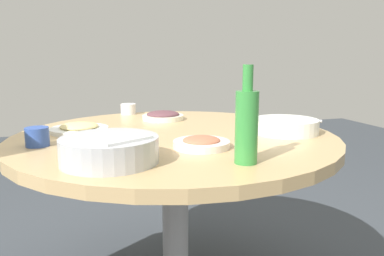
# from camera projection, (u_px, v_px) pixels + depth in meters

# --- Properties ---
(round_dining_table) EXTENTS (1.27, 1.27, 0.75)m
(round_dining_table) POSITION_uv_depth(u_px,v_px,m) (175.00, 153.00, 1.50)
(round_dining_table) COLOR #99999E
(round_dining_table) RESTS_ON ground
(rice_bowl) EXTENTS (0.28, 0.28, 0.08)m
(rice_bowl) POSITION_uv_depth(u_px,v_px,m) (110.00, 149.00, 1.08)
(rice_bowl) COLOR #B2B5BA
(rice_bowl) RESTS_ON round_dining_table
(soup_bowl) EXTENTS (0.26, 0.27, 0.06)m
(soup_bowl) POSITION_uv_depth(u_px,v_px,m) (286.00, 126.00, 1.50)
(soup_bowl) COLOR white
(soup_bowl) RESTS_ON round_dining_table
(dish_noodles) EXTENTS (0.24, 0.24, 0.04)m
(dish_noodles) POSITION_uv_depth(u_px,v_px,m) (79.00, 128.00, 1.53)
(dish_noodles) COLOR white
(dish_noodles) RESTS_ON round_dining_table
(dish_tofu_braise) EXTENTS (0.19, 0.19, 0.04)m
(dish_tofu_braise) POSITION_uv_depth(u_px,v_px,m) (201.00, 143.00, 1.26)
(dish_tofu_braise) COLOR silver
(dish_tofu_braise) RESTS_ON round_dining_table
(dish_eggplant) EXTENTS (0.20, 0.20, 0.04)m
(dish_eggplant) POSITION_uv_depth(u_px,v_px,m) (163.00, 116.00, 1.82)
(dish_eggplant) COLOR silver
(dish_eggplant) RESTS_ON round_dining_table
(green_bottle) EXTENTS (0.07, 0.07, 0.28)m
(green_bottle) POSITION_uv_depth(u_px,v_px,m) (247.00, 124.00, 1.06)
(green_bottle) COLOR #348B3B
(green_bottle) RESTS_ON round_dining_table
(tea_cup_near) EXTENTS (0.08, 0.08, 0.07)m
(tea_cup_near) POSITION_uv_depth(u_px,v_px,m) (37.00, 137.00, 1.28)
(tea_cup_near) COLOR #2E4C9D
(tea_cup_near) RESTS_ON round_dining_table
(tea_cup_far) EXTENTS (0.08, 0.08, 0.06)m
(tea_cup_far) POSITION_uv_depth(u_px,v_px,m) (128.00, 109.00, 1.99)
(tea_cup_far) COLOR silver
(tea_cup_far) RESTS_ON round_dining_table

